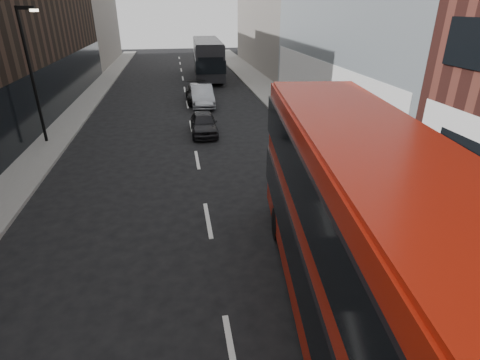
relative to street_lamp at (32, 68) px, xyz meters
name	(u,v)px	position (x,y,z in m)	size (l,w,h in m)	color
sidewalk_right	(282,103)	(15.72, 7.00, -4.11)	(3.00, 80.00, 0.15)	slate
sidewalk_left	(79,111)	(0.22, 7.00, -4.11)	(2.00, 80.00, 0.15)	slate
building_left_mid	(29,8)	(-3.28, 12.00, 2.82)	(5.00, 24.00, 14.00)	black
building_left_far	(87,11)	(-3.28, 34.00, 2.32)	(5.00, 20.00, 13.00)	slate
street_lamp	(32,68)	(0.00, 0.00, 0.00)	(1.06, 0.22, 7.00)	black
red_bus	(361,231)	(11.15, -15.49, -1.48)	(4.36, 12.27, 4.86)	#B61C0B
grey_bus	(208,58)	(11.00, 20.12, -2.09)	(3.29, 12.22, 3.91)	black
car_a	(204,123)	(8.92, 0.31, -3.52)	(1.55, 3.86, 1.32)	black
car_b	(202,95)	(9.36, 7.53, -3.39)	(1.67, 4.78, 1.58)	gray
car_c	(198,93)	(9.15, 8.93, -3.49)	(1.93, 4.74, 1.38)	black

